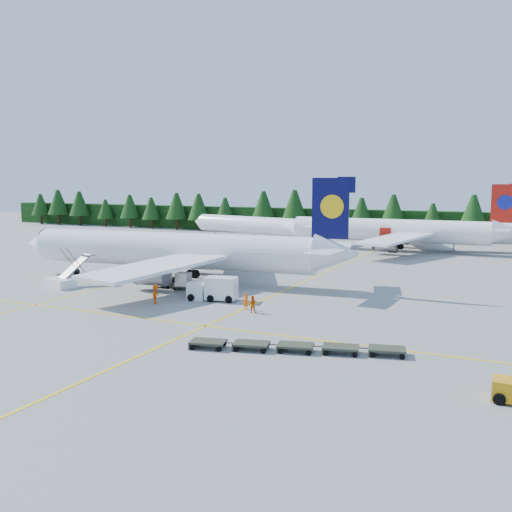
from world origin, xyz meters
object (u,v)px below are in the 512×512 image
at_px(service_truck, 213,289).
at_px(airliner_navy, 165,250).
at_px(airliner_red, 384,231).
at_px(airstairs, 62,280).

bearing_deg(service_truck, airliner_navy, 132.45).
bearing_deg(airliner_red, airliner_navy, -112.13).
height_order(airliner_navy, airliner_red, airliner_navy).
bearing_deg(service_truck, airliner_red, 70.16).
relative_size(airliner_navy, airliner_red, 1.07).
distance_m(airstairs, service_truck, 20.00).
height_order(airliner_red, service_truck, airliner_red).
bearing_deg(airliner_red, airstairs, -116.66).
distance_m(airliner_navy, airliner_red, 47.16).
relative_size(airliner_navy, airstairs, 7.28).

